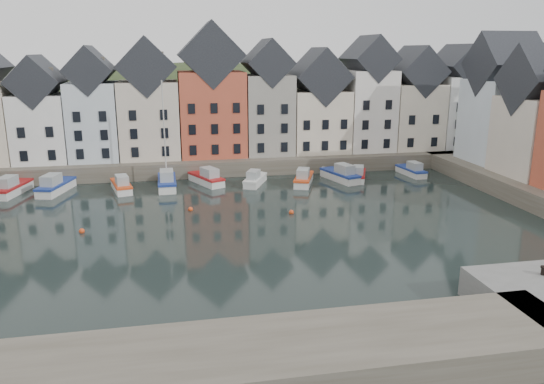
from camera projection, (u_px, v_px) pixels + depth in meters
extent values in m
plane|color=black|center=(239.00, 234.00, 47.85)|extent=(260.00, 260.00, 0.00)
cube|color=#4F493D|center=(212.00, 158.00, 76.03)|extent=(90.00, 16.00, 2.00)
cube|color=#4F493D|center=(89.00, 381.00, 24.89)|extent=(50.00, 6.00, 2.00)
ellipsoid|color=#2A371B|center=(204.00, 227.00, 105.61)|extent=(153.60, 70.40, 64.00)
sphere|color=#1F3015|center=(119.00, 94.00, 91.32)|extent=(5.77, 5.77, 5.77)
sphere|color=#1F3015|center=(320.00, 90.00, 107.92)|extent=(5.27, 5.27, 5.27)
sphere|color=#1F3015|center=(364.00, 93.00, 103.06)|extent=(5.07, 5.07, 5.07)
sphere|color=#1F3015|center=(275.00, 95.00, 100.78)|extent=(5.01, 5.01, 5.01)
sphere|color=#1F3015|center=(337.00, 91.00, 108.11)|extent=(5.21, 5.21, 5.21)
sphere|color=#1F3015|center=(208.00, 92.00, 101.66)|extent=(5.45, 5.45, 5.45)
sphere|color=#1F3015|center=(405.00, 99.00, 98.75)|extent=(4.49, 4.49, 4.49)
cube|color=white|center=(43.00, 128.00, 68.73)|extent=(6.56, 8.00, 8.61)
cube|color=black|center=(37.00, 81.00, 67.19)|extent=(6.56, 8.16, 6.56)
cube|color=silver|center=(95.00, 121.00, 69.75)|extent=(6.20, 8.00, 10.02)
cube|color=black|center=(90.00, 70.00, 68.05)|extent=(6.20, 8.16, 6.20)
cube|color=beige|center=(150.00, 119.00, 71.05)|extent=(7.70, 8.00, 10.08)
cube|color=black|center=(147.00, 66.00, 69.25)|extent=(7.70, 8.16, 7.70)
cube|color=#C25037|center=(212.00, 114.00, 72.43)|extent=(8.69, 8.00, 11.28)
cube|color=black|center=(210.00, 55.00, 70.41)|extent=(8.69, 8.16, 8.69)
cube|color=gray|center=(267.00, 114.00, 73.91)|extent=(6.43, 8.00, 10.78)
cube|color=black|center=(267.00, 63.00, 72.11)|extent=(6.43, 8.16, 6.43)
cube|color=beige|center=(317.00, 121.00, 75.55)|extent=(7.88, 8.00, 8.56)
cube|color=black|center=(318.00, 76.00, 73.93)|extent=(7.88, 8.16, 7.88)
cube|color=white|center=(367.00, 110.00, 76.55)|extent=(6.50, 8.00, 11.27)
cube|color=black|center=(369.00, 59.00, 74.67)|extent=(6.50, 8.16, 6.50)
cube|color=#EEE0C7|center=(411.00, 116.00, 78.09)|extent=(7.23, 8.00, 9.32)
cube|color=black|center=(414.00, 71.00, 76.42)|extent=(7.23, 8.16, 7.23)
cube|color=white|center=(454.00, 112.00, 79.23)|extent=(6.18, 8.00, 10.32)
cube|color=black|center=(458.00, 66.00, 77.49)|extent=(6.18, 8.16, 6.18)
cube|color=silver|center=(499.00, 121.00, 68.04)|extent=(7.47, 8.00, 10.38)
cube|color=black|center=(506.00, 64.00, 66.18)|extent=(7.62, 8.00, 8.00)
cube|color=beige|center=(541.00, 137.00, 60.64)|extent=(8.14, 8.00, 8.89)
sphere|color=#D74419|center=(190.00, 209.00, 54.66)|extent=(0.50, 0.50, 0.50)
sphere|color=#D74419|center=(291.00, 212.00, 53.66)|extent=(0.50, 0.50, 0.50)
sphere|color=#D74419|center=(82.00, 231.00, 48.07)|extent=(0.50, 0.50, 0.50)
cube|color=silver|center=(13.00, 191.00, 61.00)|extent=(3.28, 6.59, 1.16)
cube|color=#A11718|center=(12.00, 185.00, 60.83)|extent=(3.41, 6.74, 0.26)
cube|color=#99A0A1|center=(7.00, 182.00, 59.75)|extent=(2.01, 2.80, 1.26)
cube|color=silver|center=(56.00, 189.00, 61.74)|extent=(3.57, 6.74, 1.18)
cube|color=navy|center=(56.00, 184.00, 61.57)|extent=(3.71, 6.89, 0.27)
cube|color=#99A0A1|center=(51.00, 180.00, 60.47)|extent=(2.13, 2.89, 1.29)
cube|color=silver|center=(122.00, 188.00, 62.39)|extent=(2.89, 5.88, 1.04)
cube|color=#D74419|center=(121.00, 183.00, 62.24)|extent=(3.01, 6.01, 0.24)
cube|color=#99A0A1|center=(122.00, 180.00, 61.35)|extent=(1.78, 2.49, 1.13)
cube|color=silver|center=(167.00, 185.00, 63.74)|extent=(2.06, 6.63, 1.21)
cube|color=navy|center=(167.00, 179.00, 63.57)|extent=(2.17, 6.77, 0.28)
cube|color=#99A0A1|center=(167.00, 176.00, 62.46)|extent=(1.57, 2.66, 1.32)
cylinder|color=silver|center=(164.00, 132.00, 62.75)|extent=(0.15, 0.15, 12.12)
cube|color=silver|center=(206.00, 181.00, 65.65)|extent=(4.20, 6.29, 1.11)
cube|color=#A11718|center=(206.00, 176.00, 65.50)|extent=(4.35, 6.44, 0.25)
cube|color=#99A0A1|center=(210.00, 173.00, 64.62)|extent=(2.31, 2.80, 1.22)
cube|color=silver|center=(255.00, 182.00, 65.35)|extent=(3.67, 5.61, 0.99)
cube|color=silver|center=(255.00, 178.00, 65.21)|extent=(3.80, 5.74, 0.23)
cube|color=#99A0A1|center=(253.00, 175.00, 64.30)|extent=(2.03, 2.49, 1.08)
cube|color=silver|center=(304.00, 181.00, 65.56)|extent=(3.75, 6.14, 1.08)
cube|color=#D74419|center=(304.00, 177.00, 65.41)|extent=(3.88, 6.28, 0.25)
cube|color=#99A0A1|center=(303.00, 174.00, 64.42)|extent=(2.12, 2.69, 1.18)
cube|color=silver|center=(340.00, 178.00, 67.36)|extent=(3.64, 6.60, 1.16)
cube|color=navy|center=(340.00, 173.00, 67.20)|extent=(3.78, 6.76, 0.26)
cube|color=#99A0A1|center=(345.00, 169.00, 66.22)|extent=(2.14, 2.85, 1.27)
cube|color=silver|center=(358.00, 177.00, 67.75)|extent=(3.53, 5.64, 0.99)
cube|color=#A11718|center=(358.00, 173.00, 67.61)|extent=(3.65, 5.77, 0.23)
cube|color=#99A0A1|center=(358.00, 170.00, 66.69)|extent=(1.98, 2.48, 1.08)
cube|color=silver|center=(411.00, 173.00, 70.26)|extent=(2.16, 5.47, 0.98)
cube|color=navy|center=(411.00, 169.00, 70.12)|extent=(2.26, 5.59, 0.22)
cube|color=#99A0A1|center=(415.00, 166.00, 69.25)|extent=(1.47, 2.25, 1.07)
cylinder|color=black|center=(544.00, 271.00, 34.17)|extent=(0.36, 0.36, 0.50)
cylinder|color=black|center=(544.00, 267.00, 34.10)|extent=(0.48, 0.48, 0.08)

